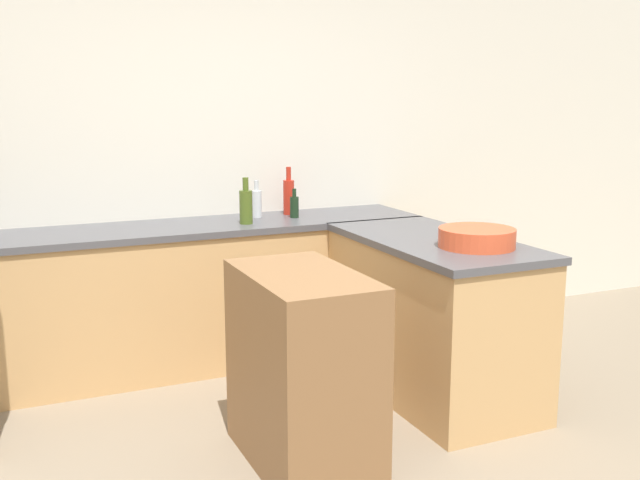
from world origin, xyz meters
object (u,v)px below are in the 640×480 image
Objects in this scene: island_table at (303,369)px; olive_oil_bottle at (246,206)px; hot_sauce_bottle at (289,196)px; vinegar_bottle_clear at (257,203)px; mixing_bowl at (477,238)px; wine_bottle_dark at (294,206)px.

olive_oil_bottle is at bearing 81.88° from island_table.
olive_oil_bottle reaches higher than island_table.
hot_sauce_bottle is 1.31× the size of vinegar_bottle_clear.
olive_oil_bottle is (-0.38, -0.23, -0.01)m from hot_sauce_bottle.
mixing_bowl is (1.06, 0.18, 0.50)m from island_table.
island_table is 1.78m from hot_sauce_bottle.
island_table is at bearing -109.71° from hot_sauce_bottle.
mixing_bowl is 2.12× the size of wine_bottle_dark.
vinegar_bottle_clear is at bearing 77.89° from island_table.
mixing_bowl is 1.56m from vinegar_bottle_clear.
wine_bottle_dark is 0.38m from olive_oil_bottle.
island_table is at bearing -98.12° from olive_oil_bottle.
hot_sauce_bottle reaches higher than vinegar_bottle_clear.
island_table is 3.76× the size of vinegar_bottle_clear.
hot_sauce_bottle is 1.10× the size of olive_oil_bottle.
olive_oil_bottle is at bearing -124.25° from vinegar_bottle_clear.
mixing_bowl is at bearing -70.72° from hot_sauce_bottle.
wine_bottle_dark reaches higher than mixing_bowl.
hot_sauce_bottle is at bearing 109.28° from mixing_bowl.
island_table is 2.26× the size of mixing_bowl.
island_table is 4.79× the size of wine_bottle_dark.
vinegar_bottle_clear is at bearing -173.75° from hot_sauce_bottle.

